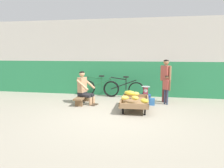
# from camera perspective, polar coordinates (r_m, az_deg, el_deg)

# --- Properties ---
(ground_plane) EXTENTS (80.00, 80.00, 0.00)m
(ground_plane) POSITION_cam_1_polar(r_m,az_deg,el_deg) (5.79, 0.06, -9.17)
(ground_plane) COLOR gray
(back_wall) EXTENTS (16.00, 0.30, 3.13)m
(back_wall) POSITION_cam_1_polar(r_m,az_deg,el_deg) (8.69, 3.82, 7.18)
(back_wall) COLOR #287F4C
(back_wall) RESTS_ON ground
(banana_cart) EXTENTS (0.87, 1.46, 0.36)m
(banana_cart) POSITION_cam_1_polar(r_m,az_deg,el_deg) (6.55, 6.25, -4.97)
(banana_cart) COLOR #8E6B47
(banana_cart) RESTS_ON ground
(banana_pile) EXTENTS (0.89, 1.40, 0.25)m
(banana_pile) POSITION_cam_1_polar(r_m,az_deg,el_deg) (6.47, 5.63, -3.13)
(banana_pile) COLOR gold
(banana_pile) RESTS_ON banana_cart
(low_bench) EXTENTS (0.30, 1.10, 0.27)m
(low_bench) POSITION_cam_1_polar(r_m,az_deg,el_deg) (7.38, -8.09, -3.81)
(low_bench) COLOR brown
(low_bench) RESTS_ON ground
(vendor_seated) EXTENTS (0.73, 0.60, 1.14)m
(vendor_seated) POSITION_cam_1_polar(r_m,az_deg,el_deg) (7.26, -7.60, -1.05)
(vendor_seated) COLOR tan
(vendor_seated) RESTS_ON ground
(plastic_crate) EXTENTS (0.36, 0.28, 0.30)m
(plastic_crate) POSITION_cam_1_polar(r_m,az_deg,el_deg) (7.53, 9.14, -3.97)
(plastic_crate) COLOR #234CA8
(plastic_crate) RESTS_ON ground
(weighing_scale) EXTENTS (0.30, 0.30, 0.29)m
(weighing_scale) POSITION_cam_1_polar(r_m,az_deg,el_deg) (7.47, 9.20, -1.70)
(weighing_scale) COLOR #28282D
(weighing_scale) RESTS_ON plastic_crate
(bicycle_near_left) EXTENTS (1.66, 0.48, 0.86)m
(bicycle_near_left) POSITION_cam_1_polar(r_m,az_deg,el_deg) (8.61, -3.50, -0.95)
(bicycle_near_left) COLOR black
(bicycle_near_left) RESTS_ON ground
(bicycle_far_left) EXTENTS (1.66, 0.48, 0.86)m
(bicycle_far_left) POSITION_cam_1_polar(r_m,az_deg,el_deg) (8.29, 3.13, -1.31)
(bicycle_far_left) COLOR black
(bicycle_far_left) RESTS_ON ground
(customer_adult) EXTENTS (0.36, 0.39, 1.53)m
(customer_adult) POSITION_cam_1_polar(r_m,az_deg,el_deg) (7.62, 14.48, 2.13)
(customer_adult) COLOR brown
(customer_adult) RESTS_ON ground
(customer_child) EXTENTS (0.25, 0.24, 1.00)m
(customer_child) POSITION_cam_1_polar(r_m,az_deg,el_deg) (7.36, 14.68, -0.71)
(customer_child) COLOR #38425B
(customer_child) RESTS_ON ground
(shopping_bag) EXTENTS (0.18, 0.12, 0.24)m
(shopping_bag) POSITION_cam_1_polar(r_m,az_deg,el_deg) (7.23, 10.89, -4.78)
(shopping_bag) COLOR #3370B7
(shopping_bag) RESTS_ON ground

